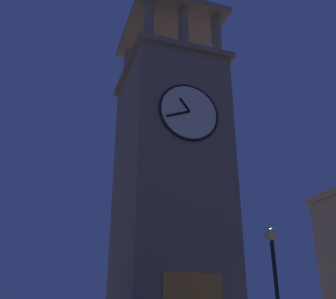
# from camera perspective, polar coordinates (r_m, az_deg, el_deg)

# --- Properties ---
(clocktower) EXTENTS (6.77, 7.75, 25.02)m
(clocktower) POSITION_cam_1_polar(r_m,az_deg,el_deg) (25.86, 0.26, -5.42)
(clocktower) COLOR gray
(clocktower) RESTS_ON ground_plane
(street_lamp) EXTENTS (0.44, 0.44, 4.76)m
(street_lamp) POSITION_cam_1_polar(r_m,az_deg,el_deg) (14.88, 15.00, -16.17)
(street_lamp) COLOR black
(street_lamp) RESTS_ON ground_plane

